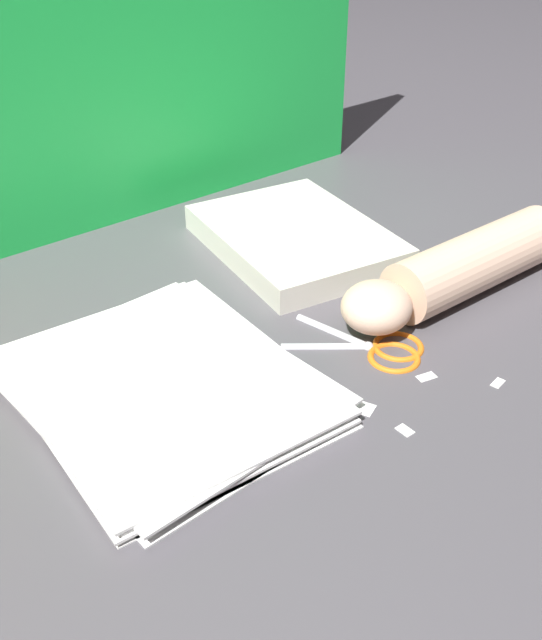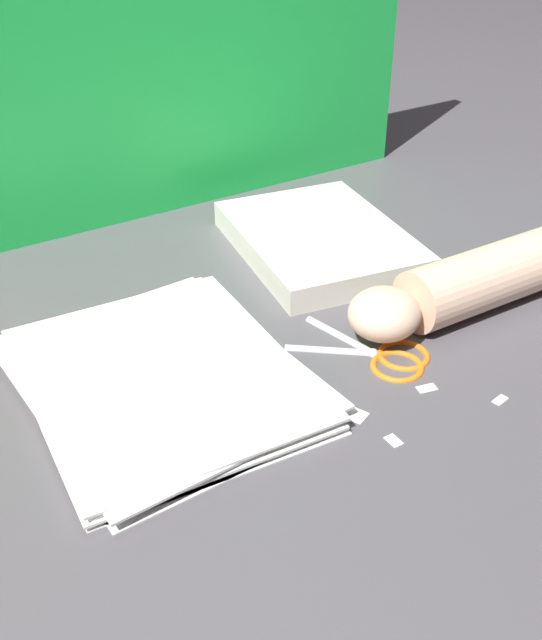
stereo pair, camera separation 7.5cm
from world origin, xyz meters
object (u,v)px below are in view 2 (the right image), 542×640
(scissors, at_px, (383,353))
(paper_stack, at_px, (162,378))
(hand_forearm, at_px, (476,282))
(book_closed, at_px, (319,240))

(scissors, bearing_deg, paper_stack, 160.25)
(hand_forearm, bearing_deg, paper_stack, 171.20)
(book_closed, bearing_deg, hand_forearm, -71.57)
(book_closed, relative_size, hand_forearm, 0.88)
(scissors, xyz_separation_m, hand_forearm, (0.15, 0.02, 0.03))
(paper_stack, height_order, scissors, paper_stack)
(paper_stack, height_order, hand_forearm, hand_forearm)
(book_closed, distance_m, scissors, 0.25)
(paper_stack, distance_m, book_closed, 0.34)
(book_closed, distance_m, hand_forearm, 0.23)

